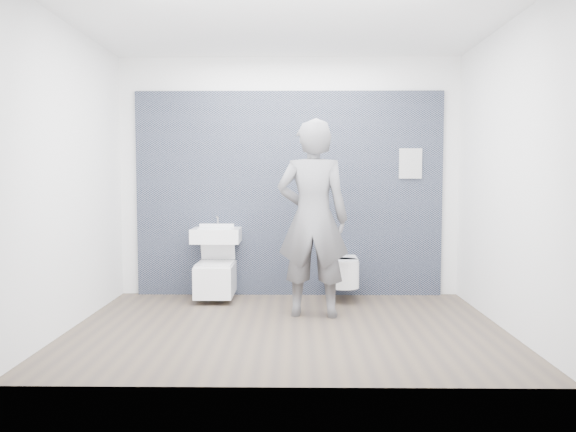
{
  "coord_description": "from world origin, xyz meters",
  "views": [
    {
      "loc": [
        0.08,
        -5.15,
        1.4
      ],
      "look_at": [
        0.0,
        0.6,
        1.0
      ],
      "focal_mm": 35.0,
      "sensor_mm": 36.0,
      "label": 1
    }
  ],
  "objects_px": {
    "washbasin": "(216,235)",
    "visitor": "(313,219)",
    "toilet_rounded": "(343,272)",
    "toilet_square": "(216,277)"
  },
  "relations": [
    {
      "from": "washbasin",
      "to": "visitor",
      "type": "relative_size",
      "value": 0.28
    },
    {
      "from": "washbasin",
      "to": "toilet_rounded",
      "type": "bearing_deg",
      "value": -3.49
    },
    {
      "from": "toilet_square",
      "to": "visitor",
      "type": "xyz_separation_m",
      "value": [
        1.08,
        -0.7,
        0.72
      ]
    },
    {
      "from": "washbasin",
      "to": "visitor",
      "type": "xyz_separation_m",
      "value": [
        1.08,
        -0.79,
        0.25
      ]
    },
    {
      "from": "toilet_square",
      "to": "visitor",
      "type": "bearing_deg",
      "value": -32.83
    },
    {
      "from": "washbasin",
      "to": "toilet_rounded",
      "type": "xyz_separation_m",
      "value": [
        1.45,
        -0.09,
        -0.41
      ]
    },
    {
      "from": "toilet_square",
      "to": "toilet_rounded",
      "type": "xyz_separation_m",
      "value": [
        1.45,
        0.0,
        0.06
      ]
    },
    {
      "from": "toilet_square",
      "to": "washbasin",
      "type": "bearing_deg",
      "value": 90.0
    },
    {
      "from": "toilet_rounded",
      "to": "washbasin",
      "type": "bearing_deg",
      "value": 176.51
    },
    {
      "from": "washbasin",
      "to": "toilet_rounded",
      "type": "relative_size",
      "value": 0.94
    }
  ]
}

